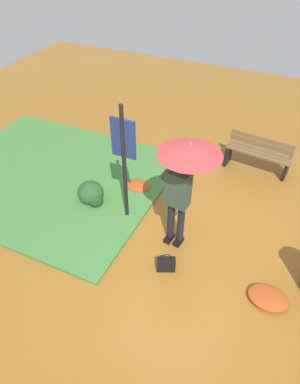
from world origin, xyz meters
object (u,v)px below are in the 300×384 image
at_px(person_with_umbrella, 184,170).
at_px(park_bench, 258,154).
at_px(info_sign_post, 124,152).
at_px(handbag, 166,264).

xyz_separation_m(person_with_umbrella, park_bench, (0.77, 2.76, -1.15)).
xyz_separation_m(info_sign_post, park_bench, (1.90, 2.56, -1.04)).
height_order(info_sign_post, park_bench, info_sign_post).
distance_m(person_with_umbrella, info_sign_post, 1.16).
height_order(person_with_umbrella, park_bench, person_with_umbrella).
distance_m(info_sign_post, park_bench, 3.36).
bearing_deg(handbag, person_with_umbrella, 92.48).
xyz_separation_m(person_with_umbrella, info_sign_post, (-1.13, 0.20, -0.11)).
bearing_deg(park_bench, person_with_umbrella, -105.53).
distance_m(person_with_umbrella, park_bench, 3.08).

